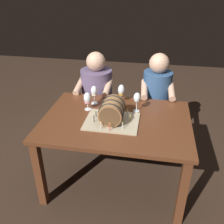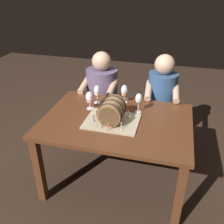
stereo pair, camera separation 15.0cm
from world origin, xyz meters
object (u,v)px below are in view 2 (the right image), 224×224
Objects in this scene: wine_glass_rose at (89,98)px; person_seated_left at (102,101)px; dining_table at (116,129)px; wine_glass_amber at (124,91)px; barrel_cake at (112,112)px; wine_glass_empty at (139,99)px; person_seated_right at (160,108)px; wine_glass_white at (97,91)px.

wine_glass_rose is 0.16× the size of person_seated_left.
wine_glass_amber is at bearing 91.18° from dining_table.
barrel_cake is at bearing -34.40° from wine_glass_rose.
dining_table is 0.79m from person_seated_left.
dining_table is 6.95× the size of wine_glass_empty.
wine_glass_empty is 0.80m from person_seated_left.
person_seated_left reaches higher than wine_glass_rose.
person_seated_left is at bearing 116.70° from dining_table.
barrel_cake reaches higher than dining_table.
person_seated_left is at bearing 179.97° from person_seated_right.
wine_glass_white reaches higher than wine_glass_rose.
wine_glass_amber is (-0.01, 0.36, 0.23)m from dining_table.
wine_glass_white is 0.17× the size of person_seated_left.
wine_glass_white is at bearing 134.79° from dining_table.
wine_glass_empty reaches higher than wine_glass_amber.
person_seated_left is at bearing 135.37° from wine_glass_empty.
person_seated_right is (0.36, 0.34, -0.33)m from wine_glass_amber.
person_seated_right is at bearing 63.28° from dining_table.
wine_glass_white is 0.45m from wine_glass_empty.
person_seated_right reaches higher than wine_glass_white.
dining_table is 0.40m from wine_glass_rose.
wine_glass_white is 1.07× the size of wine_glass_rose.
person_seated_right reaches higher than barrel_cake.
person_seated_left is 0.98× the size of person_seated_right.
barrel_cake reaches higher than wine_glass_rose.
barrel_cake is 2.48× the size of wine_glass_amber.
wine_glass_rose is 0.48m from wine_glass_empty.
wine_glass_white is (-0.27, 0.27, 0.24)m from dining_table.
wine_glass_white and wine_glass_amber have the same top height.
dining_table is at bearing 60.42° from barrel_cake.
dining_table is 0.21m from barrel_cake.
wine_glass_rose is 0.92m from person_seated_right.
barrel_cake is 0.87m from person_seated_left.
wine_glass_empty is (0.20, 0.24, 0.04)m from barrel_cake.
person_seated_left is (-0.34, 0.34, -0.32)m from wine_glass_amber.
person_seated_right is (0.62, 0.43, -0.33)m from wine_glass_white.
barrel_cake is 0.89m from person_seated_right.
wine_glass_amber is at bearing -44.91° from person_seated_left.
wine_glass_empty is (0.47, 0.05, 0.02)m from wine_glass_rose.
person_seated_left is (-0.35, 0.70, -0.09)m from dining_table.
barrel_cake is at bearing -53.37° from wine_glass_white.
wine_glass_rose is (-0.31, 0.14, 0.22)m from dining_table.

